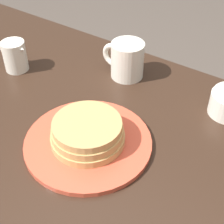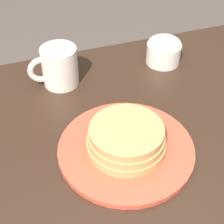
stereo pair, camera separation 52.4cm
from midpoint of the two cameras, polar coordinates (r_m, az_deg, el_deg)
The scene contains 4 objects.
dining_table at distance 0.76m, azimuth 12.56°, elevation -19.17°, with size 1.59×0.88×0.74m.
pancake_plate at distance 0.67m, azimuth 15.61°, elevation -11.60°, with size 0.28×0.28×0.06m.
coffee_mug at distance 0.86m, azimuth 17.88°, elevation 4.16°, with size 0.12×0.09×0.10m.
creamer_pitcher at distance 0.85m, azimuth -3.03°, elevation 5.25°, with size 0.10×0.07×0.09m.
Camera 1 is at (-0.34, 0.37, 1.29)m, focal length 55.00 mm.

